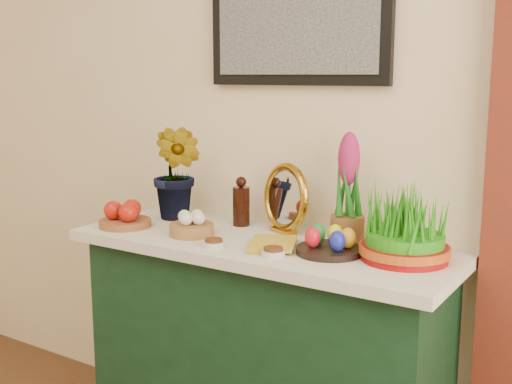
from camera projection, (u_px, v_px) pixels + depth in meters
sideboard at (263, 361)px, 2.37m from camera, size 1.30×0.45×0.85m
tablecloth at (264, 245)px, 2.29m from camera, size 1.40×0.55×0.04m
hyacinth_green at (177, 157)px, 2.56m from camera, size 0.27×0.23×0.51m
apple_bowl at (125, 216)px, 2.47m from camera, size 0.24×0.24×0.10m
garlic_basket at (192, 225)px, 2.34m from camera, size 0.21×0.21×0.09m
vinegar_cruet at (241, 204)px, 2.49m from camera, size 0.07×0.07×0.19m
mirror at (285, 199)px, 2.38m from camera, size 0.26×0.16×0.26m
book at (250, 242)px, 2.19m from camera, size 0.21×0.24×0.03m
spice_dish_left at (214, 243)px, 2.18m from camera, size 0.08×0.08×0.03m
spice_dish_right at (273, 252)px, 2.07m from camera, size 0.08×0.08×0.03m
egg_plate at (330, 244)px, 2.10m from camera, size 0.26×0.26×0.09m
hyacinth_pink at (348, 194)px, 2.21m from camera, size 0.12×0.12×0.39m
wheatgrass_sabzeh at (405, 229)px, 2.01m from camera, size 0.29×0.29×0.23m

